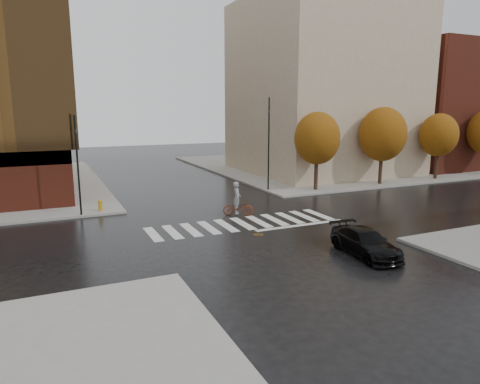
# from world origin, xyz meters

# --- Properties ---
(ground) EXTENTS (120.00, 120.00, 0.00)m
(ground) POSITION_xyz_m (0.00, 0.00, 0.00)
(ground) COLOR black
(ground) RESTS_ON ground
(sidewalk_ne) EXTENTS (30.00, 30.00, 0.15)m
(sidewalk_ne) POSITION_xyz_m (21.00, 21.00, 0.07)
(sidewalk_ne) COLOR gray
(sidewalk_ne) RESTS_ON ground
(crosswalk) EXTENTS (12.00, 3.00, 0.01)m
(crosswalk) POSITION_xyz_m (0.00, 0.50, 0.01)
(crosswalk) COLOR silver
(crosswalk) RESTS_ON ground
(building_ne_tan) EXTENTS (16.00, 16.00, 18.00)m
(building_ne_tan) POSITION_xyz_m (17.00, 17.00, 9.15)
(building_ne_tan) COLOR tan
(building_ne_tan) RESTS_ON sidewalk_ne
(building_ne_brick) EXTENTS (14.00, 14.00, 14.00)m
(building_ne_brick) POSITION_xyz_m (33.00, 16.00, 7.15)
(building_ne_brick) COLOR maroon
(building_ne_brick) RESTS_ON sidewalk_ne
(tree_ne_a) EXTENTS (3.80, 3.80, 6.50)m
(tree_ne_a) POSITION_xyz_m (10.00, 7.40, 4.46)
(tree_ne_a) COLOR black
(tree_ne_a) RESTS_ON sidewalk_ne
(tree_ne_b) EXTENTS (4.20, 4.20, 6.89)m
(tree_ne_b) POSITION_xyz_m (17.00, 7.40, 4.62)
(tree_ne_b) COLOR black
(tree_ne_b) RESTS_ON sidewalk_ne
(tree_ne_c) EXTENTS (3.60, 3.60, 6.31)m
(tree_ne_c) POSITION_xyz_m (24.00, 7.40, 4.37)
(tree_ne_c) COLOR black
(tree_ne_c) RESTS_ON sidewalk_ne
(sedan) EXTENTS (2.10, 4.43, 1.25)m
(sedan) POSITION_xyz_m (2.93, -7.08, 0.62)
(sedan) COLOR black
(sedan) RESTS_ON ground
(cyclist) EXTENTS (2.07, 1.43, 2.23)m
(cyclist) POSITION_xyz_m (0.57, 2.50, 0.76)
(cyclist) COLOR maroon
(cyclist) RESTS_ON ground
(traffic_light_nw) EXTENTS (0.19, 0.17, 6.35)m
(traffic_light_nw) POSITION_xyz_m (-8.82, 6.30, 3.68)
(traffic_light_nw) COLOR black
(traffic_light_nw) RESTS_ON sidewalk_nw
(traffic_light_ne) EXTENTS (0.20, 0.22, 7.64)m
(traffic_light_ne) POSITION_xyz_m (6.30, 9.00, 4.54)
(traffic_light_ne) COLOR black
(traffic_light_ne) RESTS_ON sidewalk_ne
(fire_hydrant) EXTENTS (0.28, 0.28, 0.79)m
(fire_hydrant) POSITION_xyz_m (-7.55, 6.89, 0.58)
(fire_hydrant) COLOR #BA880A
(fire_hydrant) RESTS_ON sidewalk_nw
(manhole) EXTENTS (0.76, 0.76, 0.01)m
(manhole) POSITION_xyz_m (-0.21, -2.00, 0.01)
(manhole) COLOR #473319
(manhole) RESTS_ON ground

